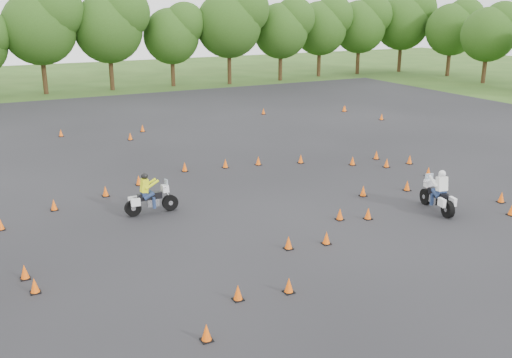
# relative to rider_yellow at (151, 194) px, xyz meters

# --- Properties ---
(ground) EXTENTS (140.00, 140.00, 0.00)m
(ground) POSITION_rel_rider_yellow_xyz_m (4.15, -5.14, -0.85)
(ground) COLOR #2D5119
(ground) RESTS_ON ground
(asphalt_pad) EXTENTS (62.00, 62.00, 0.00)m
(asphalt_pad) POSITION_rel_rider_yellow_xyz_m (4.15, 0.86, -0.85)
(asphalt_pad) COLOR black
(asphalt_pad) RESTS_ON ground
(treeline) EXTENTS (87.20, 32.67, 10.59)m
(treeline) POSITION_rel_rider_yellow_xyz_m (7.20, 29.98, 3.82)
(treeline) COLOR #254714
(treeline) RESTS_ON ground
(traffic_cones) EXTENTS (36.17, 33.01, 0.45)m
(traffic_cones) POSITION_rel_rider_yellow_xyz_m (4.10, 0.43, -0.62)
(traffic_cones) COLOR #FF5C0A
(traffic_cones) RESTS_ON asphalt_pad
(rider_yellow) EXTENTS (2.22, 0.73, 1.70)m
(rider_yellow) POSITION_rel_rider_yellow_xyz_m (0.00, 0.00, 0.00)
(rider_yellow) COLOR #CFDB13
(rider_yellow) RESTS_ON ground
(rider_white) EXTENTS (1.18, 2.41, 1.79)m
(rider_white) POSITION_rel_rider_yellow_xyz_m (10.51, -5.00, 0.04)
(rider_white) COLOR white
(rider_white) RESTS_ON ground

